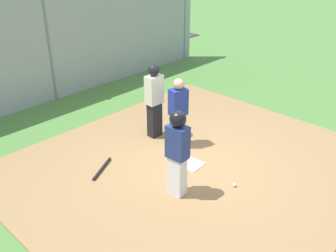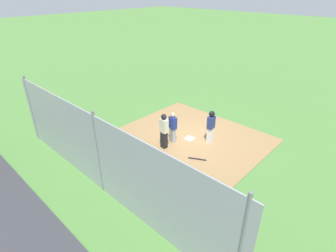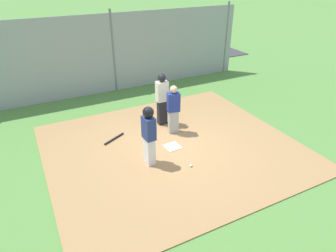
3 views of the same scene
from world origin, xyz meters
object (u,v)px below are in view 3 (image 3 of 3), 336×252
baseball (191,165)px  baseball_bat (114,139)px  home_plate (172,147)px  umpire (162,98)px  parked_car_blue (23,57)px  catcher (173,109)px  parked_car_dark (186,42)px  runner (149,132)px

baseball → baseball_bat: bearing=-58.8°
baseball_bat → home_plate: bearing=-68.5°
umpire → parked_car_blue: bearing=-154.9°
catcher → umpire: (0.06, -0.69, 0.11)m
home_plate → parked_car_dark: parked_car_dark is taller
runner → baseball: (-0.92, 0.67, -0.94)m
catcher → baseball_bat: 2.08m
baseball_bat → baseball: (-1.41, 2.32, 0.01)m
runner → parked_car_dark: (-6.79, -9.83, -0.39)m
runner → baseball_bat: (0.49, -1.65, -0.95)m
home_plate → baseball_bat: 1.87m
runner → parked_car_blue: 11.03m
runner → catcher: bearing=38.4°
runner → baseball: size_ratio=22.97×
baseball → parked_car_blue: parked_car_blue is taller
home_plate → runner: bearing=25.2°
catcher → parked_car_blue: 10.24m
baseball → parked_car_dark: (-5.87, -10.50, 0.55)m
umpire → parked_car_dark: (-5.46, -7.90, -0.36)m
home_plate → parked_car_dark: size_ratio=0.10×
umpire → parked_car_dark: bearing=147.6°
catcher → baseball_bat: catcher is taller
baseball → parked_car_blue: (3.29, -11.43, 0.55)m
catcher → parked_car_dark: size_ratio=0.37×
baseball_bat → parked_car_dark: parked_car_dark is taller
catcher → parked_car_blue: catcher is taller
catcher → runner: (1.39, 1.24, 0.15)m
baseball_bat → parked_car_dark: bearing=20.2°
umpire → runner: umpire is taller
baseball_bat → baseball: bearing=-86.9°
umpire → runner: size_ratio=1.05×
baseball → parked_car_dark: size_ratio=0.02×
catcher → umpire: bearing=-161.2°
runner → parked_car_blue: bearing=99.0°
runner → baseball_bat: 1.96m
baseball → parked_car_blue: size_ratio=0.02×
catcher → baseball_bat: size_ratio=1.94×
catcher → parked_car_blue: bearing=-144.6°
catcher → baseball_bat: bearing=-88.5°
baseball → runner: bearing=-36.0°
baseball → parked_car_blue: bearing=-73.9°
home_plate → parked_car_blue: (3.31, -10.32, 0.57)m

